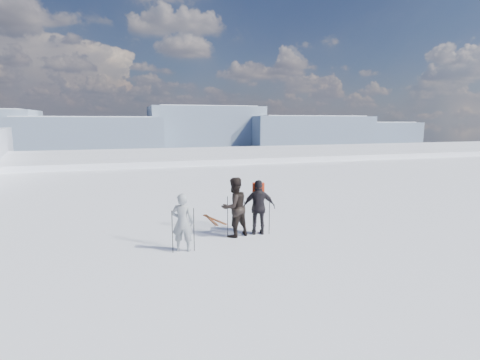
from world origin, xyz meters
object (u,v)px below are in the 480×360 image
at_px(skier_grey, 182,222).
at_px(skis_loose, 213,220).
at_px(skier_dark, 234,207).
at_px(skier_pack, 259,207).

height_order(skier_grey, skis_loose, skier_grey).
bearing_deg(skier_dark, skier_pack, 159.59).
bearing_deg(skier_pack, skis_loose, -49.59).
relative_size(skier_dark, skis_loose, 1.16).
bearing_deg(skier_grey, skier_dark, -135.99).
xyz_separation_m(skier_grey, skis_loose, (1.65, 3.11, -0.85)).
height_order(skier_grey, skier_dark, skier_dark).
distance_m(skier_grey, skis_loose, 3.63).
bearing_deg(skier_dark, skier_grey, 6.48).
bearing_deg(skier_grey, skis_loose, -99.77).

